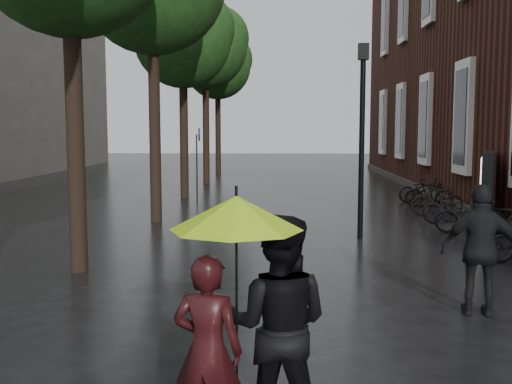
# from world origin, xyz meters

# --- Properties ---
(street_trees) EXTENTS (4.33, 34.03, 8.91)m
(street_trees) POSITION_xyz_m (-3.99, 15.91, 6.34)
(street_trees) COLOR black
(street_trees) RESTS_ON ground
(person_burgundy) EXTENTS (0.66, 0.50, 1.64)m
(person_burgundy) POSITION_xyz_m (-0.94, 0.95, 0.82)
(person_burgundy) COLOR black
(person_burgundy) RESTS_ON ground
(person_black) EXTENTS (1.05, 0.88, 1.93)m
(person_black) POSITION_xyz_m (-0.36, 1.18, 0.97)
(person_black) COLOR black
(person_black) RESTS_ON ground
(lime_umbrella) EXTENTS (1.11, 1.11, 1.64)m
(lime_umbrella) POSITION_xyz_m (-0.71, 1.00, 1.97)
(lime_umbrella) COLOR black
(lime_umbrella) RESTS_ON ground
(pedestrian_walking) EXTENTS (1.16, 0.62, 1.88)m
(pedestrian_walking) POSITION_xyz_m (2.50, 4.63, 0.94)
(pedestrian_walking) COLOR black
(pedestrian_walking) RESTS_ON ground
(parked_bicycles) EXTENTS (2.13, 13.69, 1.00)m
(parked_bicycles) POSITION_xyz_m (4.61, 11.45, 0.46)
(parked_bicycles) COLOR black
(parked_bicycles) RESTS_ON ground
(ad_lightbox) EXTENTS (0.31, 1.35, 2.04)m
(ad_lightbox) POSITION_xyz_m (5.08, 12.10, 1.02)
(ad_lightbox) COLOR black
(ad_lightbox) RESTS_ON ground
(lamp_post) EXTENTS (0.24, 0.24, 4.63)m
(lamp_post) POSITION_xyz_m (1.58, 10.58, 2.81)
(lamp_post) COLOR black
(lamp_post) RESTS_ON ground
(cycle_sign) EXTENTS (0.14, 0.49, 2.68)m
(cycle_sign) POSITION_xyz_m (-3.35, 17.75, 1.77)
(cycle_sign) COLOR #262628
(cycle_sign) RESTS_ON ground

